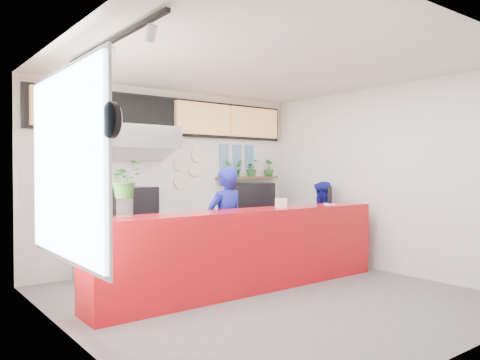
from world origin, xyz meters
TOP-DOWN VIEW (x-y plane):
  - floor at (0.00, 0.00)m, footprint 5.00×5.00m
  - ceiling at (0.00, 0.00)m, footprint 5.00×5.00m
  - wall_back at (0.00, 2.50)m, footprint 5.00×0.00m
  - wall_left at (-2.50, 0.00)m, footprint 0.00×5.00m
  - wall_right at (2.50, 0.00)m, footprint 0.00×5.00m
  - service_counter at (0.00, 0.40)m, footprint 4.50×0.60m
  - cream_band at (0.00, 2.49)m, footprint 5.00×0.02m
  - prep_bench at (-0.80, 2.20)m, footprint 1.80×0.60m
  - panini_oven at (-0.82, 2.20)m, footprint 0.66×0.66m
  - extraction_hood at (-0.80, 2.15)m, footprint 1.20×0.70m
  - hood_lip at (-0.80, 2.15)m, footprint 1.20×0.69m
  - right_bench at (1.50, 2.20)m, footprint 1.80×0.60m
  - espresso_machine at (1.48, 2.20)m, footprint 0.90×0.75m
  - espresso_tray at (1.48, 2.20)m, footprint 0.68×0.60m
  - herb_shelf at (1.60, 2.40)m, footprint 1.40×0.18m
  - menu_board_far_left at (-1.75, 2.38)m, footprint 1.10×0.10m
  - menu_board_mid_left at (-0.59, 2.38)m, footprint 1.10×0.10m
  - menu_board_mid_right at (0.57, 2.38)m, footprint 1.10×0.10m
  - menu_board_far_right at (1.73, 2.38)m, footprint 1.10×0.10m
  - soffit at (0.00, 2.46)m, footprint 4.80×0.04m
  - window_pane at (-2.47, 0.30)m, footprint 0.04×2.20m
  - window_frame at (-2.45, 0.30)m, footprint 0.03×2.30m
  - wall_clock_rim at (-2.46, -0.90)m, footprint 0.05×0.30m
  - wall_clock_face at (-2.43, -0.90)m, footprint 0.02×0.26m
  - track_rail at (-2.10, 0.00)m, footprint 0.05×2.40m
  - dec_plate_a at (0.15, 2.47)m, footprint 0.24×0.03m
  - dec_plate_b at (0.45, 2.47)m, footprint 0.24×0.03m
  - dec_plate_c at (0.15, 2.47)m, footprint 0.24×0.03m
  - dec_plate_d at (0.50, 2.47)m, footprint 0.24×0.03m
  - photo_frame_a at (1.10, 2.48)m, footprint 0.20×0.02m
  - photo_frame_b at (1.40, 2.48)m, footprint 0.20×0.02m
  - photo_frame_c at (1.70, 2.48)m, footprint 0.20×0.02m
  - photo_frame_d at (1.10, 2.48)m, footprint 0.20×0.02m
  - photo_frame_e at (1.40, 2.48)m, footprint 0.20×0.02m
  - photo_frame_f at (1.70, 2.48)m, footprint 0.20×0.02m
  - staff_center at (-0.02, 0.89)m, footprint 0.65×0.45m
  - staff_right at (2.14, 1.00)m, footprint 0.89×0.85m
  - herb_a at (1.15, 2.40)m, footprint 0.19×0.15m
  - herb_b at (1.35, 2.40)m, footprint 0.19×0.16m
  - herb_c at (1.70, 2.40)m, footprint 0.29×0.26m
  - herb_d at (2.13, 2.40)m, footprint 0.19×0.17m
  - glass_vase at (-1.79, 0.37)m, footprint 0.21×0.21m
  - basil_vase at (-1.79, 0.37)m, footprint 0.49×0.46m
  - napkin_holder at (0.62, 0.40)m, footprint 0.18×0.15m
  - white_plate at (1.63, 0.37)m, footprint 0.22×0.22m
  - pepper_mill at (1.63, 0.37)m, footprint 0.08×0.08m

SIDE VIEW (x-z plane):
  - floor at x=0.00m, z-range 0.00..0.00m
  - prep_bench at x=-0.80m, z-range 0.00..0.90m
  - right_bench at x=1.50m, z-range 0.00..0.90m
  - service_counter at x=0.00m, z-range 0.00..1.10m
  - staff_right at x=2.14m, z-range 0.00..1.44m
  - staff_center at x=-0.02m, z-range 0.00..1.69m
  - white_plate at x=1.63m, z-range 1.10..1.11m
  - panini_oven at x=-0.82m, z-range 0.90..1.38m
  - espresso_machine at x=1.48m, z-range 0.90..1.40m
  - napkin_holder at x=0.62m, z-range 1.10..1.23m
  - glass_vase at x=-1.79m, z-range 1.10..1.32m
  - pepper_mill at x=1.63m, z-range 1.11..1.38m
  - espresso_tray at x=1.48m, z-range 1.35..1.40m
  - dec_plate_c at x=0.15m, z-range 1.33..1.57m
  - wall_back at x=0.00m, z-range -1.00..4.00m
  - wall_left at x=-2.50m, z-range -1.00..4.00m
  - wall_right at x=2.50m, z-range -1.00..4.00m
  - herb_shelf at x=1.60m, z-range 1.48..1.52m
  - basil_vase at x=-1.79m, z-range 1.32..1.75m
  - dec_plate_b at x=0.45m, z-range 1.53..1.77m
  - herb_a at x=1.15m, z-range 1.52..1.82m
  - herb_c at x=1.70m, z-range 1.52..1.84m
  - herb_b at x=1.35m, z-range 1.52..1.84m
  - herb_d at x=2.13m, z-range 1.52..1.85m
  - window_pane at x=-2.47m, z-range 0.75..2.65m
  - window_frame at x=-2.45m, z-range 0.70..2.70m
  - dec_plate_a at x=0.15m, z-range 1.63..1.87m
  - photo_frame_d at x=1.10m, z-range 1.62..1.88m
  - photo_frame_e at x=1.40m, z-range 1.62..1.88m
  - photo_frame_f at x=1.70m, z-range 1.62..1.88m
  - dec_plate_d at x=0.50m, z-range 1.78..2.02m
  - hood_lip at x=-0.80m, z-range 1.79..2.11m
  - photo_frame_a at x=1.10m, z-range 1.88..2.12m
  - photo_frame_b at x=1.40m, z-range 1.88..2.12m
  - photo_frame_c at x=1.70m, z-range 1.88..2.12m
  - wall_clock_rim at x=-2.46m, z-range 1.90..2.20m
  - wall_clock_face at x=-2.43m, z-range 1.92..2.18m
  - extraction_hood at x=-0.80m, z-range 1.98..2.32m
  - menu_board_far_left at x=-1.75m, z-range 2.27..2.82m
  - menu_board_mid_left at x=-0.59m, z-range 2.27..2.82m
  - menu_board_mid_right at x=0.57m, z-range 2.27..2.82m
  - menu_board_far_right at x=1.73m, z-range 2.27..2.82m
  - soffit at x=0.00m, z-range 2.22..2.88m
  - cream_band at x=0.00m, z-range 2.20..3.00m
  - track_rail at x=-2.10m, z-range 2.92..2.96m
  - ceiling at x=0.00m, z-range 3.00..3.00m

